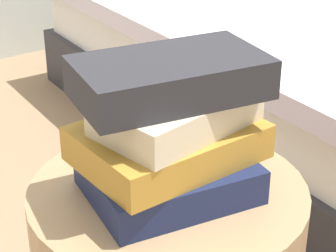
% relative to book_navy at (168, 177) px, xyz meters
% --- Properties ---
extents(book_navy, '(0.29, 0.25, 0.06)m').
position_rel_book_navy_xyz_m(book_navy, '(0.00, 0.00, 0.00)').
color(book_navy, '#19234C').
rests_on(book_navy, side_table).
extents(book_ochre, '(0.29, 0.21, 0.06)m').
position_rel_book_navy_xyz_m(book_ochre, '(0.01, 0.02, 0.06)').
color(book_ochre, '#B7842D').
rests_on(book_ochre, book_navy).
extents(book_cream, '(0.27, 0.19, 0.06)m').
position_rel_book_navy_xyz_m(book_cream, '(0.02, 0.00, 0.11)').
color(book_cream, beige).
rests_on(book_cream, book_ochre).
extents(book_charcoal, '(0.32, 0.21, 0.06)m').
position_rel_book_navy_xyz_m(book_charcoal, '(0.01, 0.00, 0.17)').
color(book_charcoal, '#28282D').
rests_on(book_charcoal, book_cream).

